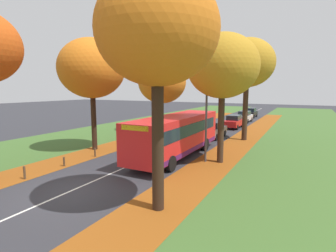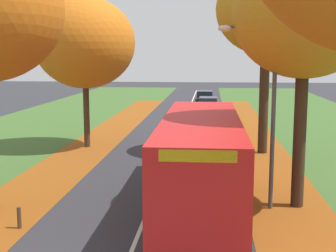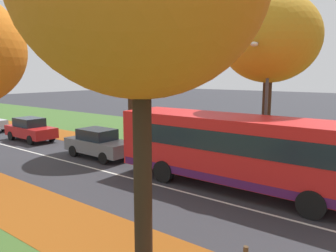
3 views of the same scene
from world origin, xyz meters
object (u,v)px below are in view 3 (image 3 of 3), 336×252
(car_red_following, at_px, (31,129))
(tree_right_mid, at_px, (131,32))
(tree_right_near, at_px, (270,38))
(streetlamp_right, at_px, (264,96))
(car_grey_lead, at_px, (99,143))
(bus, at_px, (237,148))

(car_red_following, bearing_deg, tree_right_mid, -68.74)
(tree_right_near, height_order, streetlamp_right, tree_right_near)
(car_grey_lead, bearing_deg, bus, -89.78)
(tree_right_near, relative_size, streetlamp_right, 1.40)
(streetlamp_right, bearing_deg, tree_right_near, 14.57)
(car_grey_lead, bearing_deg, car_red_following, 88.25)
(tree_right_mid, height_order, streetlamp_right, tree_right_mid)
(tree_right_mid, distance_m, car_red_following, 10.05)
(tree_right_near, distance_m, tree_right_mid, 8.69)
(tree_right_near, distance_m, car_grey_lead, 10.53)
(car_grey_lead, bearing_deg, tree_right_mid, 4.86)
(tree_right_near, relative_size, car_red_following, 1.99)
(tree_right_near, xyz_separation_m, car_red_following, (-3.03, 15.85, -5.49))
(bus, xyz_separation_m, car_red_following, (0.19, 15.93, -0.89))
(tree_right_near, relative_size, tree_right_mid, 0.88)
(tree_right_near, height_order, tree_right_mid, tree_right_mid)
(tree_right_mid, height_order, car_grey_lead, tree_right_mid)
(tree_right_near, xyz_separation_m, car_grey_lead, (-3.26, 8.38, -5.49))
(bus, relative_size, car_red_following, 2.47)
(streetlamp_right, bearing_deg, tree_right_mid, 83.48)
(tree_right_near, bearing_deg, bus, -178.59)
(bus, xyz_separation_m, car_grey_lead, (-0.03, 8.46, -0.89))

